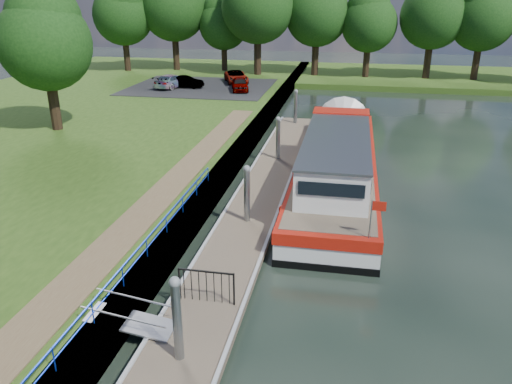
% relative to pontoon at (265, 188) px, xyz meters
% --- Properties ---
extents(ground, '(160.00, 160.00, 0.00)m').
position_rel_pontoon_xyz_m(ground, '(0.00, -13.00, -0.18)').
color(ground, black).
rests_on(ground, ground).
extents(bank_edge, '(1.10, 90.00, 0.78)m').
position_rel_pontoon_xyz_m(bank_edge, '(-2.55, 2.00, 0.20)').
color(bank_edge, '#473D2D').
rests_on(bank_edge, ground).
extents(far_bank, '(60.00, 18.00, 0.60)m').
position_rel_pontoon_xyz_m(far_bank, '(12.00, 39.00, 0.12)').
color(far_bank, '#2A4814').
rests_on(far_bank, ground).
extents(footpath, '(1.60, 40.00, 0.05)m').
position_rel_pontoon_xyz_m(footpath, '(-4.40, -5.00, 0.62)').
color(footpath, brown).
rests_on(footpath, riverbank).
extents(carpark, '(14.00, 12.00, 0.06)m').
position_rel_pontoon_xyz_m(carpark, '(-11.00, 25.00, 0.62)').
color(carpark, black).
rests_on(carpark, riverbank).
extents(blue_fence, '(0.04, 18.04, 0.72)m').
position_rel_pontoon_xyz_m(blue_fence, '(-2.75, -10.00, 1.13)').
color(blue_fence, '#0C2DBF').
rests_on(blue_fence, riverbank).
extents(pontoon, '(2.50, 30.00, 0.56)m').
position_rel_pontoon_xyz_m(pontoon, '(0.00, 0.00, 0.00)').
color(pontoon, brown).
rests_on(pontoon, ground).
extents(mooring_piles, '(0.30, 27.30, 3.55)m').
position_rel_pontoon_xyz_m(mooring_piles, '(0.00, 0.00, 1.10)').
color(mooring_piles, gray).
rests_on(mooring_piles, ground).
extents(gangway, '(2.58, 1.00, 0.92)m').
position_rel_pontoon_xyz_m(gangway, '(-1.85, -12.50, 0.44)').
color(gangway, '#A5A8AD').
rests_on(gangway, ground).
extents(gate_panel, '(1.85, 0.05, 1.15)m').
position_rel_pontoon_xyz_m(gate_panel, '(-0.00, -10.80, 0.97)').
color(gate_panel, black).
rests_on(gate_panel, ground).
extents(barge, '(4.36, 21.15, 4.78)m').
position_rel_pontoon_xyz_m(barge, '(3.60, 2.84, 0.90)').
color(barge, black).
rests_on(barge, ground).
extents(horizon_trees, '(54.38, 10.03, 12.87)m').
position_rel_pontoon_xyz_m(horizon_trees, '(-1.61, 35.68, 7.76)').
color(horizon_trees, '#332316').
rests_on(horizon_trees, ground).
extents(bank_tree_a, '(6.12, 6.12, 9.72)m').
position_rel_pontoon_xyz_m(bank_tree_a, '(-15.99, 7.08, 6.84)').
color(bank_tree_a, '#332316').
rests_on(bank_tree_a, riverbank).
extents(car_a, '(2.44, 4.03, 1.28)m').
position_rel_pontoon_xyz_m(car_a, '(-6.58, 23.54, 1.29)').
color(car_a, '#999999').
rests_on(car_a, carpark).
extents(car_b, '(3.52, 1.23, 1.16)m').
position_rel_pontoon_xyz_m(car_b, '(-12.24, 24.06, 1.23)').
color(car_b, '#999999').
rests_on(car_b, carpark).
extents(car_c, '(2.90, 4.83, 1.31)m').
position_rel_pontoon_xyz_m(car_c, '(-13.59, 23.86, 1.31)').
color(car_c, '#999999').
rests_on(car_c, carpark).
extents(car_d, '(3.62, 5.02, 1.27)m').
position_rel_pontoon_xyz_m(car_d, '(-7.94, 27.81, 1.29)').
color(car_d, '#999999').
rests_on(car_d, carpark).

